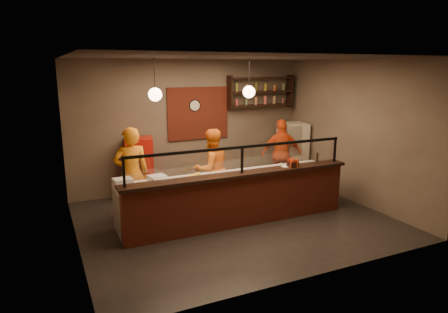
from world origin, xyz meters
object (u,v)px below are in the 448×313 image
cook_left (132,174)px  cook_right (282,154)px  cook_mid (211,169)px  red_cooler (140,168)px  fridge (292,153)px  pizza_dough (277,169)px  condiment_caddy (293,164)px  wall_clock (195,106)px  pepper_mill (317,158)px

cook_left → cook_right: cook_left is taller
cook_mid → cook_right: (2.19, 0.61, 0.01)m
cook_left → red_cooler: bearing=-104.5°
cook_mid → fridge: cook_mid is taller
pizza_dough → condiment_caddy: 0.56m
fridge → red_cooler: (-4.00, 0.34, -0.07)m
cook_left → red_cooler: size_ratio=1.31×
red_cooler → pizza_dough: (2.50, -1.97, 0.18)m
wall_clock → cook_left: 2.73m
condiment_caddy → pepper_mill: bearing=9.6°
condiment_caddy → cook_mid: bearing=136.5°
wall_clock → condiment_caddy: bearing=-69.7°
fridge → pepper_mill: 2.20m
wall_clock → condiment_caddy: 3.14m
cook_mid → red_cooler: cook_mid is taller
pizza_dough → pepper_mill: (0.72, -0.40, 0.26)m
wall_clock → cook_right: wall_clock is taller
cook_right → condiment_caddy: bearing=81.5°
cook_mid → condiment_caddy: cook_mid is taller
fridge → pizza_dough: bearing=-123.9°
wall_clock → cook_mid: (-0.24, -1.59, -1.22)m
cook_mid → cook_left: bearing=-9.0°
cook_right → red_cooler: 3.52m
cook_right → red_cooler: bearing=7.2°
cook_right → pizza_dough: size_ratio=3.60×
red_cooler → cook_left: bearing=-97.5°
pizza_dough → red_cooler: bearing=141.8°
red_cooler → condiment_caddy: red_cooler is taller
cook_right → condiment_caddy: 2.05m
pizza_dough → cook_mid: bearing=150.9°
fridge → cook_mid: bearing=-152.4°
fridge → pizza_dough: fridge is taller
wall_clock → cook_left: bearing=-141.6°
cook_left → cook_right: 3.93m
cook_left → fridge: (4.44, 0.88, -0.15)m
condiment_caddy → pepper_mill: (0.69, 0.12, 0.05)m
cook_mid → pepper_mill: size_ratio=8.36×
cook_left → wall_clock: bearing=-136.2°
fridge → wall_clock: bearing=174.0°
wall_clock → cook_left: wall_clock is taller
cook_mid → pepper_mill: cook_mid is taller
cook_right → pepper_mill: (-0.22, -1.70, 0.28)m
red_cooler → condiment_caddy: (2.53, -2.49, 0.39)m
fridge → pizza_dough: 2.21m
fridge → pepper_mill: size_ratio=7.64×
cook_left → cook_right: bearing=-166.4°
red_cooler → cook_right: bearing=1.5°
wall_clock → red_cooler: (-1.50, -0.31, -1.37)m
wall_clock → pepper_mill: (1.73, -2.68, -0.94)m
red_cooler → pepper_mill: bearing=-23.8°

